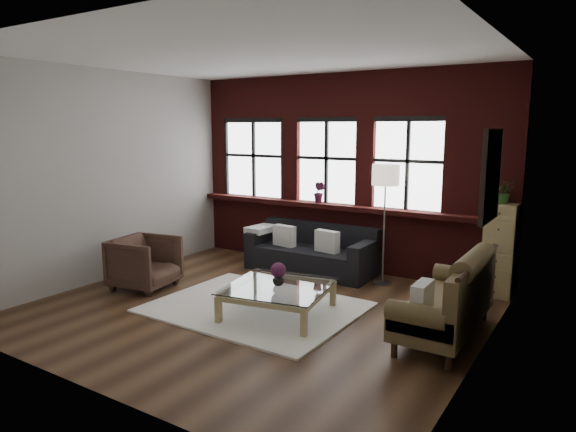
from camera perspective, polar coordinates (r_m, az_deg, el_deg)
The scene contains 26 objects.
floor at distance 6.80m, azimuth -3.48°, elevation -10.26°, with size 5.50×5.50×0.00m, color #382314.
ceiling at distance 6.45m, azimuth -3.79°, elevation 17.55°, with size 5.50×5.50×0.00m, color white.
wall_back at distance 8.57m, azimuth 6.29°, elevation 4.86°, with size 5.50×5.50×0.00m, color #ABA89F.
wall_front at distance 4.67m, azimuth -22.00°, elevation 0.10°, with size 5.50×5.50×0.00m, color #ABA89F.
wall_left at distance 8.34m, azimuth -19.14°, elevation 4.24°, with size 5.00×5.00×0.00m, color #ABA89F.
wall_right at distance 5.31m, azimuth 21.14°, elevation 1.25°, with size 5.00×5.00×0.00m, color #ABA89F.
brick_backwall at distance 8.51m, azimuth 6.11°, elevation 4.83°, with size 5.50×0.12×3.20m, color #4B1311, non-canonical shape.
sill_ledge at distance 8.50m, azimuth 5.77°, elevation 1.02°, with size 5.50×0.30×0.08m, color #4B1311.
window_left at distance 9.44m, azimuth -3.73°, elevation 6.26°, with size 1.38×0.10×1.50m, color black, non-canonical shape.
window_mid at distance 8.65m, azimuth 4.37°, elevation 5.93°, with size 1.38×0.10×1.50m, color black, non-canonical shape.
window_right at distance 8.08m, azimuth 13.19°, elevation 5.43°, with size 1.38×0.10×1.50m, color black, non-canonical shape.
wall_poster at distance 5.58m, azimuth 21.62°, elevation 4.19°, with size 0.05×0.74×0.94m, color black, non-canonical shape.
shag_rug at distance 6.82m, azimuth -3.65°, elevation -10.08°, with size 2.58×2.03×0.03m, color white.
dark_sofa at distance 8.37m, azimuth 2.56°, elevation -3.69°, with size 2.09×0.85×0.76m, color black, non-canonical shape.
pillow_a at distance 8.47m, azimuth -0.40°, elevation -2.20°, with size 0.40×0.14×0.34m, color silver.
pillow_b at distance 8.08m, azimuth 4.37°, elevation -2.82°, with size 0.40×0.14×0.34m, color silver.
vintage_settee at distance 6.03m, azimuth 17.03°, elevation -8.41°, with size 0.81×1.83×0.98m, color brown, non-canonical shape.
pillow_settee at distance 5.51m, azimuth 14.69°, elevation -8.85°, with size 0.14×0.38×0.34m, color silver.
armchair at distance 7.81m, azimuth -15.63°, elevation -5.02°, with size 0.81×0.84×0.76m, color #3B261D.
coffee_table at distance 6.50m, azimuth -1.08°, elevation -9.39°, with size 1.21×1.21×0.41m, color #A18B57, non-canonical shape.
vase at distance 6.42m, azimuth -1.08°, elevation -7.04°, with size 0.15×0.15×0.15m, color #B2B2B2.
flowers at distance 6.38m, azimuth -1.09°, elevation -6.05°, with size 0.19×0.19×0.19m, color #4F1B3A.
drawer_chest at distance 7.70m, azimuth 22.47°, elevation -3.52°, with size 0.40×0.40×1.31m, color #A18B57.
potted_plant_top at distance 7.56m, azimuth 22.87°, elevation 2.48°, with size 0.28×0.24×0.31m, color #2D5923.
floor_lamp at distance 7.69m, azimuth 10.65°, elevation -0.50°, with size 0.40×0.40×1.95m, color #A5A5A8, non-canonical shape.
sill_plant at distance 8.61m, azimuth 3.50°, elevation 2.66°, with size 0.20×0.16×0.36m, color #4F1B3A.
Camera 1 is at (3.76, -5.16, 2.33)m, focal length 32.00 mm.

